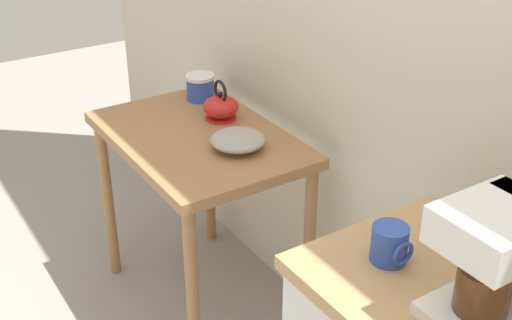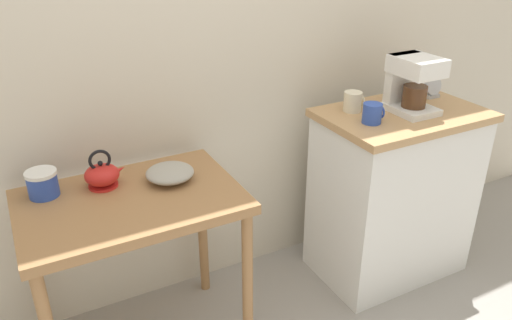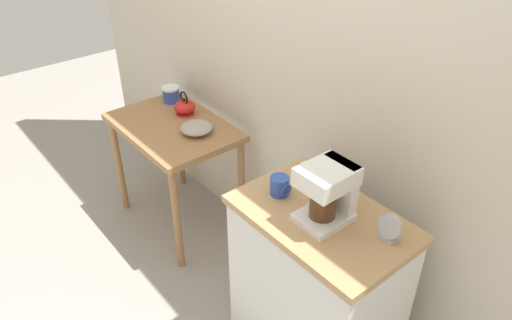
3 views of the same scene
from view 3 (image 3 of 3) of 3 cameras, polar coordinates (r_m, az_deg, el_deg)
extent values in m
plane|color=gray|center=(3.07, -3.19, -12.93)|extent=(8.00, 8.00, 0.00)
cube|color=beige|center=(2.47, 5.67, 13.97)|extent=(4.40, 0.10, 2.80)
cube|color=#9E7044|center=(3.05, -9.69, 3.79)|extent=(0.82, 0.56, 0.04)
cylinder|color=#9E7044|center=(3.45, -15.71, -0.66)|extent=(0.04, 0.04, 0.71)
cylinder|color=#9E7044|center=(2.90, -9.23, -7.02)|extent=(0.04, 0.04, 0.71)
cylinder|color=#9E7044|center=(3.62, -8.96, 2.00)|extent=(0.04, 0.04, 0.71)
cylinder|color=#9E7044|center=(3.10, -1.69, -3.47)|extent=(0.04, 0.04, 0.71)
cube|color=white|center=(2.41, 6.95, -14.89)|extent=(0.74, 0.47, 0.85)
cube|color=tan|center=(2.10, 7.75, -6.78)|extent=(0.77, 0.50, 0.04)
cylinder|color=#9E998C|center=(2.93, -6.93, 3.25)|extent=(0.09, 0.09, 0.01)
ellipsoid|color=#9E998C|center=(2.91, -6.97, 3.77)|extent=(0.19, 0.19, 0.05)
cylinder|color=red|center=(3.15, -8.27, 5.44)|extent=(0.11, 0.11, 0.01)
ellipsoid|color=red|center=(3.13, -8.34, 6.17)|extent=(0.13, 0.13, 0.08)
cone|color=red|center=(3.08, -7.71, 5.83)|extent=(0.07, 0.03, 0.05)
sphere|color=black|center=(3.11, -8.41, 6.99)|extent=(0.02, 0.02, 0.02)
torus|color=black|center=(3.10, -8.43, 7.21)|extent=(0.09, 0.01, 0.09)
cylinder|color=#2D4CAD|center=(3.31, -9.89, 7.49)|extent=(0.11, 0.11, 0.09)
cylinder|color=white|center=(3.29, -9.98, 8.29)|extent=(0.12, 0.12, 0.01)
cube|color=white|center=(2.06, 7.87, -6.62)|extent=(0.18, 0.22, 0.03)
cube|color=white|center=(2.04, 9.77, -3.13)|extent=(0.16, 0.05, 0.26)
cube|color=white|center=(1.93, 8.32, -1.94)|extent=(0.18, 0.22, 0.08)
cylinder|color=#4C2D19|center=(2.01, 7.81, -5.31)|extent=(0.11, 0.11, 0.10)
cylinder|color=#2D4CAD|center=(2.16, 2.76, -3.01)|extent=(0.08, 0.08, 0.09)
torus|color=#2D4CAD|center=(2.14, 3.55, -3.55)|extent=(0.01, 0.06, 0.06)
cylinder|color=beige|center=(2.25, 6.11, -1.63)|extent=(0.08, 0.08, 0.09)
torus|color=beige|center=(2.22, 6.91, -2.13)|extent=(0.01, 0.06, 0.06)
cube|color=#B2B5BA|center=(2.02, 15.14, -8.67)|extent=(0.07, 0.05, 0.02)
cylinder|color=#B2B5BA|center=(1.99, 15.37, -7.48)|extent=(0.10, 0.05, 0.10)
cylinder|color=black|center=(1.99, 15.33, -7.50)|extent=(0.09, 0.03, 0.09)
camera|label=1|loc=(0.61, -4.82, -7.52)|focal=47.31mm
camera|label=2|loc=(2.78, -48.33, 12.08)|focal=35.30mm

